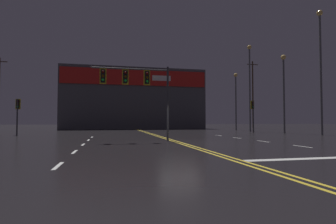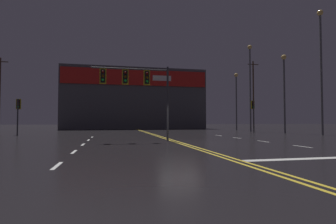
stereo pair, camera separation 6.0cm
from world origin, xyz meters
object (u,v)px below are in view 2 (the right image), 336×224
traffic_signal_corner_northeast (253,109)px  streetlight_far_left (284,82)px  traffic_signal_median (135,82)px  streetlight_median_approach (250,77)px  traffic_signal_corner_northwest (18,108)px  streetlight_far_right (321,57)px  streetlight_near_right (236,93)px

traffic_signal_corner_northeast → streetlight_far_left: size_ratio=0.43×
traffic_signal_median → streetlight_median_approach: bearing=40.4°
traffic_signal_corner_northwest → streetlight_far_right: 29.47m
traffic_signal_corner_northwest → streetlight_median_approach: bearing=7.6°
traffic_signal_median → traffic_signal_corner_northwest: 14.51m
traffic_signal_corner_northwest → streetlight_far_right: size_ratio=0.29×
traffic_signal_corner_northeast → traffic_signal_median: bearing=-144.2°
streetlight_near_right → streetlight_median_approach: streetlight_median_approach is taller
streetlight_near_right → streetlight_median_approach: bearing=-97.9°
traffic_signal_median → streetlight_near_right: (16.93, 19.14, 1.66)m
streetlight_far_right → streetlight_near_right: bearing=94.8°
traffic_signal_corner_northwest → streetlight_far_right: streetlight_far_right is taller
streetlight_median_approach → traffic_signal_median: bearing=-139.6°
traffic_signal_corner_northeast → streetlight_far_right: streetlight_far_right is taller
traffic_signal_median → streetlight_near_right: size_ratio=0.58×
traffic_signal_median → streetlight_near_right: bearing=48.5°
traffic_signal_corner_northeast → streetlight_median_approach: 5.49m
traffic_signal_corner_northeast → streetlight_far_left: bearing=-38.7°
traffic_signal_corner_northwest → streetlight_near_right: 28.73m
traffic_signal_corner_northwest → traffic_signal_corner_northeast: traffic_signal_corner_northeast is taller
streetlight_median_approach → streetlight_near_right: bearing=82.1°
streetlight_far_right → streetlight_median_approach: bearing=101.8°
traffic_signal_corner_northeast → streetlight_near_right: (2.18, 8.50, 2.81)m
streetlight_median_approach → streetlight_far_right: bearing=-78.2°
streetlight_near_right → streetlight_far_right: (1.26, -15.03, 1.90)m
traffic_signal_corner_northeast → streetlight_far_right: bearing=-62.2°
traffic_signal_corner_northwest → streetlight_median_approach: size_ratio=0.31×
traffic_signal_corner_northeast → streetlight_median_approach: streetlight_median_approach is taller
traffic_signal_corner_northwest → streetlight_near_right: bearing=18.2°
streetlight_far_right → streetlight_far_left: bearing=100.4°
streetlight_median_approach → streetlight_far_left: bearing=-77.0°
streetlight_near_right → streetlight_far_left: bearing=-87.6°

